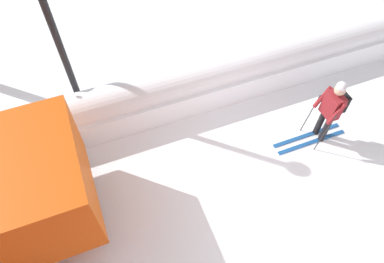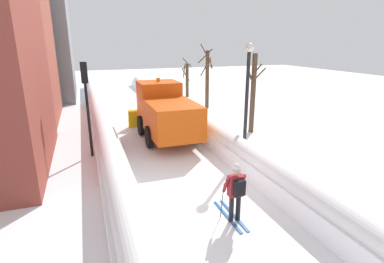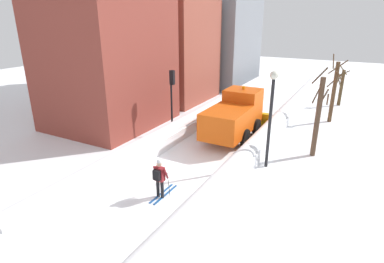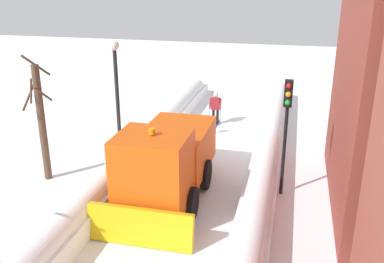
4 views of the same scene
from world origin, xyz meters
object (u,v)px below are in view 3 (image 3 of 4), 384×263
(bare_tree_near, at_px, (318,116))
(bare_tree_mid, at_px, (334,90))
(traffic_light_pole, at_px, (172,90))
(street_lamp, at_px, (271,108))
(plow_truck, at_px, (235,116))
(bare_tree_far, at_px, (341,87))
(skier, at_px, (160,177))

(bare_tree_near, xyz_separation_m, bare_tree_mid, (0.12, 6.98, 0.03))
(traffic_light_pole, height_order, street_lamp, street_lamp)
(plow_truck, bearing_deg, bare_tree_mid, 51.98)
(bare_tree_near, distance_m, bare_tree_far, 12.30)
(skier, distance_m, bare_tree_near, 9.41)
(plow_truck, xyz_separation_m, bare_tree_mid, (5.07, 6.49, 0.88))
(skier, height_order, bare_tree_far, bare_tree_far)
(bare_tree_mid, bearing_deg, plow_truck, -128.02)
(plow_truck, relative_size, street_lamp, 1.20)
(traffic_light_pole, height_order, bare_tree_near, bare_tree_near)
(bare_tree_near, height_order, bare_tree_far, bare_tree_near)
(traffic_light_pole, relative_size, street_lamp, 0.85)
(traffic_light_pole, xyz_separation_m, bare_tree_mid, (8.94, 7.73, -0.60))
(skier, relative_size, traffic_light_pole, 0.43)
(bare_tree_near, bearing_deg, street_lamp, -126.01)
(street_lamp, height_order, bare_tree_near, street_lamp)
(street_lamp, xyz_separation_m, bare_tree_far, (2.20, 14.92, -1.51))
(bare_tree_near, bearing_deg, bare_tree_far, 88.67)
(plow_truck, xyz_separation_m, street_lamp, (3.03, -3.13, 1.70))
(street_lamp, distance_m, bare_tree_near, 3.37)
(skier, bearing_deg, bare_tree_near, 56.69)
(plow_truck, relative_size, bare_tree_near, 1.22)
(traffic_light_pole, distance_m, bare_tree_mid, 11.84)
(street_lamp, distance_m, bare_tree_far, 15.16)
(plow_truck, xyz_separation_m, skier, (-0.16, -8.28, -0.48))
(traffic_light_pole, bearing_deg, bare_tree_far, 55.06)
(skier, relative_size, bare_tree_mid, 0.37)
(skier, distance_m, street_lamp, 6.44)
(street_lamp, relative_size, bare_tree_near, 1.02)
(bare_tree_mid, bearing_deg, bare_tree_near, -90.97)
(skier, bearing_deg, bare_tree_far, 74.94)
(plow_truck, xyz_separation_m, bare_tree_near, (4.95, -0.49, 0.85))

